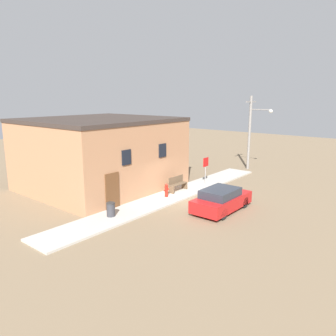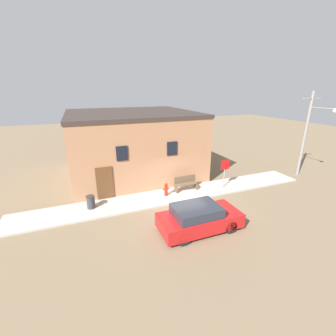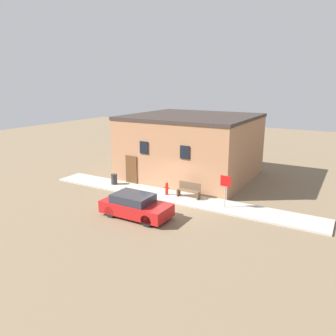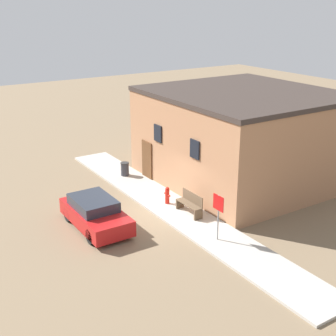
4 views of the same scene
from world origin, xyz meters
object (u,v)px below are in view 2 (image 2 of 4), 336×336
fire_hydrant (166,189)px  bench (186,184)px  stop_sign (225,168)px  trash_bin (91,202)px  utility_pole (308,131)px  parked_car (199,218)px

fire_hydrant → bench: (1.53, 0.29, 0.06)m
stop_sign → trash_bin: stop_sign is taller
stop_sign → utility_pole: (7.32, -0.03, 2.11)m
stop_sign → trash_bin: size_ratio=2.62×
bench → parked_car: 4.41m
bench → parked_car: parked_car is taller
trash_bin → parked_car: size_ratio=0.19×
stop_sign → bench: stop_sign is taller
bench → parked_car: (-1.31, -4.21, 0.05)m
trash_bin → fire_hydrant: bearing=-1.2°
fire_hydrant → trash_bin: fire_hydrant is taller
stop_sign → trash_bin: (-8.85, 0.33, -1.01)m
stop_sign → parked_car: size_ratio=0.49×
bench → utility_pole: 10.48m
fire_hydrant → parked_car: size_ratio=0.21×
bench → utility_pole: utility_pole is taller
parked_car → bench: bearing=72.7°
utility_pole → trash_bin: bearing=178.7°
bench → trash_bin: 6.16m
utility_pole → parked_car: bearing=-162.1°
fire_hydrant → stop_sign: stop_sign is taller
trash_bin → parked_car: 6.29m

